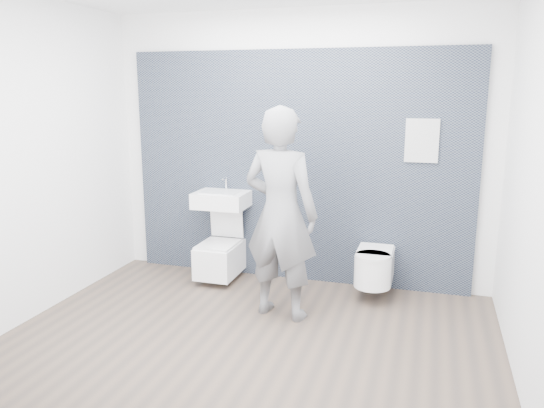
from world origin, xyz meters
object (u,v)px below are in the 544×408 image
(washbasin, at_px, (221,199))
(toilet_square, at_px, (220,257))
(toilet_rounded, at_px, (374,267))
(visitor, at_px, (281,214))

(washbasin, bearing_deg, toilet_square, -90.00)
(toilet_rounded, bearing_deg, washbasin, 176.65)
(washbasin, xyz_separation_m, toilet_square, (0.00, -0.07, -0.61))
(washbasin, distance_m, visitor, 1.14)
(toilet_square, bearing_deg, washbasin, 90.00)
(toilet_square, height_order, toilet_rounded, toilet_square)
(toilet_square, distance_m, toilet_rounded, 1.63)
(toilet_rounded, bearing_deg, toilet_square, 179.17)
(washbasin, distance_m, toilet_rounded, 1.72)
(washbasin, height_order, visitor, visitor)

